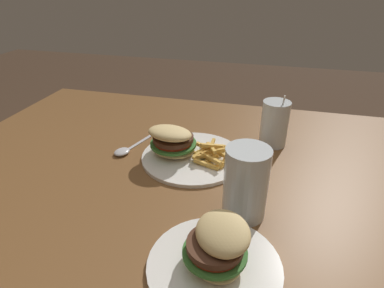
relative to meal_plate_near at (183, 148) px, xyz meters
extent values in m
cube|color=brown|center=(-0.03, 0.16, -0.05)|extent=(1.43, 1.21, 0.03)
cylinder|color=brown|center=(-0.67, -0.38, -0.41)|extent=(0.09, 0.09, 0.68)
cylinder|color=brown|center=(0.62, -0.38, -0.41)|extent=(0.09, 0.09, 0.68)
cylinder|color=white|center=(-0.03, 0.00, -0.03)|extent=(0.29, 0.29, 0.01)
ellipsoid|color=#E0C17F|center=(0.03, 0.00, -0.01)|extent=(0.15, 0.13, 0.03)
cylinder|color=#38752D|center=(0.03, 0.00, 0.01)|extent=(0.16, 0.16, 0.01)
cylinder|color=red|center=(0.03, 0.00, 0.01)|extent=(0.13, 0.13, 0.01)
cylinder|color=#4C2D1E|center=(0.03, 0.00, 0.02)|extent=(0.14, 0.14, 0.01)
ellipsoid|color=#E0C17F|center=(0.03, 0.01, 0.05)|extent=(0.15, 0.13, 0.05)
cube|color=gold|center=(-0.08, 0.03, 0.00)|extent=(0.07, 0.06, 0.01)
cube|color=gold|center=(-0.07, -0.01, 0.00)|extent=(0.03, 0.06, 0.01)
cube|color=gold|center=(-0.09, 0.00, 0.00)|extent=(0.06, 0.02, 0.02)
cube|color=gold|center=(-0.10, -0.01, -0.01)|extent=(0.04, 0.08, 0.01)
cube|color=gold|center=(-0.07, 0.02, -0.01)|extent=(0.07, 0.03, 0.01)
cube|color=gold|center=(-0.09, 0.00, -0.01)|extent=(0.05, 0.08, 0.02)
cube|color=gold|center=(-0.13, 0.01, -0.02)|extent=(0.04, 0.06, 0.02)
cube|color=gold|center=(-0.08, 0.00, -0.01)|extent=(0.04, 0.05, 0.02)
cube|color=gold|center=(-0.11, 0.00, 0.00)|extent=(0.05, 0.05, 0.01)
cube|color=gold|center=(-0.12, 0.02, -0.01)|extent=(0.02, 0.06, 0.02)
cube|color=gold|center=(-0.06, -0.03, -0.01)|extent=(0.05, 0.07, 0.03)
cube|color=gold|center=(-0.08, 0.00, 0.01)|extent=(0.04, 0.06, 0.02)
cube|color=gold|center=(-0.05, 0.01, 0.00)|extent=(0.03, 0.06, 0.02)
cube|color=gold|center=(-0.08, -0.01, 0.00)|extent=(0.09, 0.01, 0.03)
cube|color=gold|center=(-0.13, 0.02, -0.02)|extent=(0.06, 0.06, 0.01)
cube|color=gold|center=(-0.07, -0.05, -0.01)|extent=(0.01, 0.07, 0.02)
cube|color=gold|center=(-0.08, -0.01, 0.00)|extent=(0.06, 0.05, 0.01)
cube|color=gold|center=(-0.07, -0.02, -0.01)|extent=(0.08, 0.02, 0.02)
cube|color=gold|center=(-0.06, 0.00, -0.01)|extent=(0.07, 0.05, 0.03)
cube|color=gold|center=(-0.08, -0.02, 0.00)|extent=(0.07, 0.02, 0.02)
cube|color=gold|center=(-0.08, 0.00, 0.02)|extent=(0.06, 0.05, 0.03)
cube|color=gold|center=(-0.08, 0.05, -0.01)|extent=(0.07, 0.03, 0.01)
cylinder|color=silver|center=(-0.19, 0.20, 0.05)|extent=(0.09, 0.09, 0.16)
cylinder|color=#C67F23|center=(-0.19, 0.20, 0.03)|extent=(0.08, 0.08, 0.13)
cylinder|color=silver|center=(-0.24, -0.15, 0.04)|extent=(0.08, 0.08, 0.14)
cylinder|color=yellow|center=(-0.24, -0.15, 0.02)|extent=(0.07, 0.07, 0.10)
cylinder|color=white|center=(-0.25, -0.13, 0.05)|extent=(0.02, 0.01, 0.16)
ellipsoid|color=silver|center=(0.18, 0.02, -0.03)|extent=(0.05, 0.06, 0.01)
cube|color=silver|center=(0.15, -0.05, -0.03)|extent=(0.04, 0.11, 0.00)
cylinder|color=white|center=(-0.16, 0.36, -0.03)|extent=(0.24, 0.24, 0.01)
ellipsoid|color=#E0C17F|center=(-0.16, 0.36, -0.01)|extent=(0.14, 0.14, 0.03)
cylinder|color=#38752D|center=(-0.16, 0.36, 0.01)|extent=(0.16, 0.16, 0.01)
cylinder|color=red|center=(-0.16, 0.36, 0.01)|extent=(0.13, 0.13, 0.01)
cylinder|color=#4C2D1E|center=(-0.16, 0.36, 0.02)|extent=(0.14, 0.14, 0.01)
ellipsoid|color=#E0C17F|center=(-0.17, 0.35, 0.05)|extent=(0.14, 0.14, 0.05)
camera|label=1|loc=(-0.22, 0.75, 0.44)|focal=30.00mm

